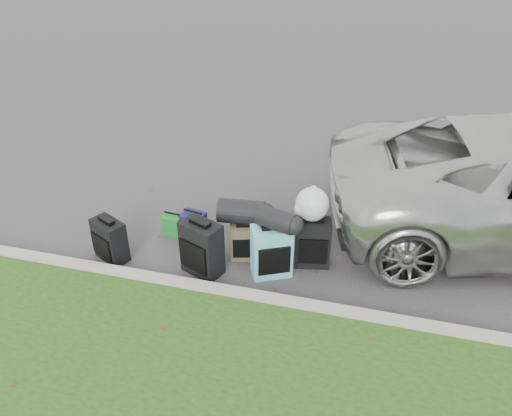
% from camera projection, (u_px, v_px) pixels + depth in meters
% --- Properties ---
extents(ground, '(120.00, 120.00, 0.00)m').
position_uv_depth(ground, '(259.00, 252.00, 6.65)').
color(ground, '#383535').
rests_on(ground, ground).
extents(curb, '(120.00, 0.18, 0.15)m').
position_uv_depth(curb, '(238.00, 296.00, 5.79)').
color(curb, '#9E937F').
rests_on(curb, ground).
extents(suitcase_small_black, '(0.51, 0.42, 0.56)m').
position_uv_depth(suitcase_small_black, '(110.00, 240.00, 6.39)').
color(suitcase_small_black, black).
rests_on(suitcase_small_black, ground).
extents(suitcase_large_black_left, '(0.57, 0.46, 0.71)m').
position_uv_depth(suitcase_large_black_left, '(202.00, 248.00, 6.12)').
color(suitcase_large_black_left, black).
rests_on(suitcase_large_black_left, ground).
extents(suitcase_olive, '(0.40, 0.31, 0.49)m').
position_uv_depth(suitcase_olive, '(244.00, 242.00, 6.43)').
color(suitcase_olive, '#47412C').
rests_on(suitcase_olive, ground).
extents(suitcase_teal, '(0.55, 0.47, 0.68)m').
position_uv_depth(suitcase_teal, '(271.00, 251.00, 6.09)').
color(suitcase_teal, teal).
rests_on(suitcase_teal, ground).
extents(suitcase_large_black_right, '(0.48, 0.34, 0.65)m').
position_uv_depth(suitcase_large_black_right, '(313.00, 243.00, 6.27)').
color(suitcase_large_black_right, black).
rests_on(suitcase_large_black_right, ground).
extents(tote_green, '(0.27, 0.23, 0.29)m').
position_uv_depth(tote_green, '(173.00, 225.00, 6.94)').
color(tote_green, '#1B7D28').
rests_on(tote_green, ground).
extents(tote_navy, '(0.35, 0.29, 0.33)m').
position_uv_depth(tote_navy, '(194.00, 224.00, 6.92)').
color(tote_navy, '#181751').
rests_on(tote_navy, ground).
extents(duffel_left, '(0.61, 0.37, 0.32)m').
position_uv_depth(duffel_left, '(241.00, 212.00, 6.29)').
color(duffel_left, black).
rests_on(duffel_left, suitcase_olive).
extents(duffel_right, '(0.51, 0.37, 0.25)m').
position_uv_depth(duffel_right, '(276.00, 220.00, 5.83)').
color(duffel_right, black).
rests_on(duffel_right, suitcase_teal).
extents(trash_bag, '(0.41, 0.41, 0.41)m').
position_uv_depth(trash_bag, '(312.00, 204.00, 6.04)').
color(trash_bag, silver).
rests_on(trash_bag, suitcase_large_black_right).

